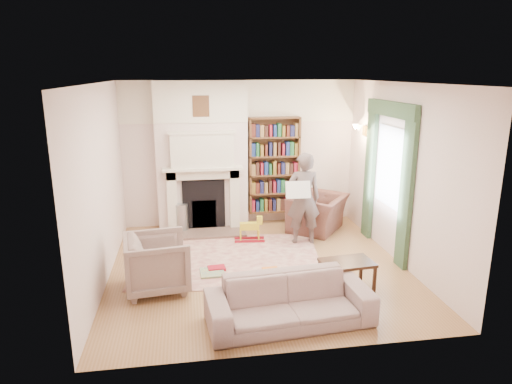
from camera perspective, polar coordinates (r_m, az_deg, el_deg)
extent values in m
plane|color=olive|center=(7.20, 0.31, -9.39)|extent=(4.50, 4.50, 0.00)
plane|color=white|center=(6.57, 0.35, 13.49)|extent=(4.50, 4.50, 0.00)
plane|color=silver|center=(8.93, -1.99, 4.81)|extent=(4.50, 0.00, 4.50)
plane|color=silver|center=(4.63, 4.79, -4.86)|extent=(4.50, 0.00, 4.50)
plane|color=silver|center=(6.77, -18.82, 0.76)|extent=(0.00, 4.50, 4.50)
plane|color=silver|center=(7.44, 17.72, 2.06)|extent=(0.00, 4.50, 4.50)
cube|color=silver|center=(8.70, -6.77, 4.45)|extent=(1.70, 0.35, 2.80)
cube|color=silver|center=(8.46, -6.65, 2.90)|extent=(1.47, 0.24, 0.05)
cube|color=black|center=(8.72, -6.54, -1.61)|extent=(0.80, 0.06, 0.96)
cube|color=silver|center=(8.41, -6.73, 5.16)|extent=(1.15, 0.18, 0.62)
cube|color=brown|center=(8.95, 2.27, 3.36)|extent=(1.00, 0.24, 1.85)
cube|color=silver|center=(7.77, 16.36, 3.07)|extent=(0.02, 0.90, 1.30)
cube|color=#2F492F|center=(7.20, 18.28, -0.03)|extent=(0.07, 0.32, 2.40)
cube|color=#2F492F|center=(8.43, 14.03, 2.38)|extent=(0.07, 0.32, 2.40)
cube|color=#2F492F|center=(7.63, 16.56, 9.92)|extent=(0.09, 1.70, 0.24)
cube|color=beige|center=(7.50, -3.31, -8.34)|extent=(3.17, 2.59, 0.01)
imported|color=#482626|center=(8.77, 7.72, -2.62)|extent=(1.37, 1.39, 0.68)
imported|color=gray|center=(6.52, -12.24, -8.67)|extent=(0.97, 0.94, 0.79)
imported|color=#A79B89|center=(5.63, 4.21, -13.46)|extent=(2.04, 0.94, 0.58)
imported|color=#594A47|center=(7.97, 5.95, -0.83)|extent=(0.61, 0.41, 1.63)
cube|color=silver|center=(7.69, 5.28, 0.28)|extent=(0.43, 0.14, 0.28)
cylinder|color=#9C9FA3|center=(8.74, -9.25, -3.21)|extent=(0.29, 0.29, 0.55)
cube|color=#D9C74C|center=(6.99, -5.50, -9.99)|extent=(0.36, 0.36, 0.03)
cube|color=#A51224|center=(7.10, -4.95, -9.47)|extent=(0.28, 0.20, 0.04)
cube|color=red|center=(6.85, 6.09, -10.60)|extent=(0.30, 0.30, 0.02)
cube|color=red|center=(6.94, 5.57, -10.27)|extent=(0.30, 0.29, 0.02)
cube|color=red|center=(7.08, 1.84, -9.64)|extent=(0.25, 0.20, 0.02)
cube|color=red|center=(6.58, 1.00, -11.65)|extent=(0.29, 0.26, 0.02)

